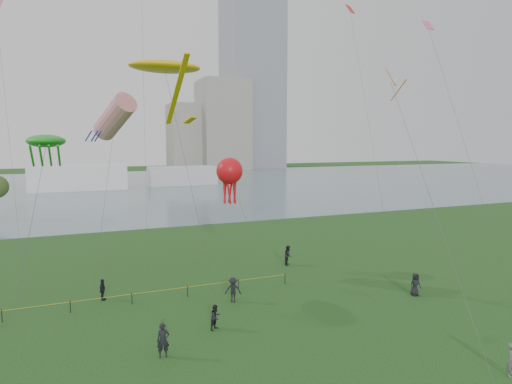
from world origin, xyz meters
name	(u,v)px	position (x,y,z in m)	size (l,w,h in m)	color
ground_plane	(332,375)	(0.00, 0.00, 0.00)	(400.00, 400.00, 0.00)	#143812
lake	(129,186)	(0.00, 100.00, 0.02)	(400.00, 120.00, 0.08)	slate
tower	(252,34)	(62.00, 168.00, 60.00)	(24.00, 24.00, 120.00)	slate
building_mid	(223,125)	(46.00, 162.00, 19.00)	(20.00, 20.00, 38.00)	gray
building_low	(188,137)	(32.00, 168.00, 14.00)	(16.00, 18.00, 28.00)	gray
pavilion_left	(79,178)	(-12.00, 95.00, 3.00)	(22.00, 8.00, 6.00)	white
pavilion_right	(182,176)	(14.00, 98.00, 2.50)	(18.00, 7.00, 5.00)	silver
fence	(35,309)	(-14.27, 13.24, 0.55)	(24.07, 0.07, 1.05)	black
kite_flyer	(512,360)	(8.07, -3.39, 0.82)	(0.60, 0.39, 1.64)	#57595F
spectator_a	(216,317)	(-3.83, 7.12, 0.78)	(0.75, 0.59, 1.55)	black
spectator_b	(233,290)	(-1.38, 10.98, 0.90)	(1.17, 0.67, 1.81)	black
spectator_c	(102,290)	(-10.03, 14.90, 0.78)	(0.91, 0.38, 1.56)	black
spectator_d	(415,284)	(11.68, 7.14, 0.86)	(0.84, 0.55, 1.71)	black
spectator_f	(163,340)	(-7.40, 4.88, 0.93)	(0.68, 0.44, 1.86)	black
spectator_g	(288,255)	(6.47, 17.93, 0.92)	(0.90, 0.70, 1.85)	black
kite_stingray	(165,67)	(-4.67, 17.34, 17.21)	(5.62, 10.23, 17.71)	#3F3F42
kite_windsock	(115,117)	(-8.34, 20.88, 13.48)	(4.30, 5.75, 15.44)	#3F3F42
kite_creature	(46,141)	(-13.30, 16.72, 11.46)	(3.72, 4.82, 11.94)	#3F3F42
kite_octopus	(230,172)	(1.04, 18.79, 8.83)	(2.58, 6.89, 10.08)	#3F3F42
kite_delta	(395,90)	(9.67, 7.71, 15.04)	(5.11, 14.17, 16.65)	#3F3F42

